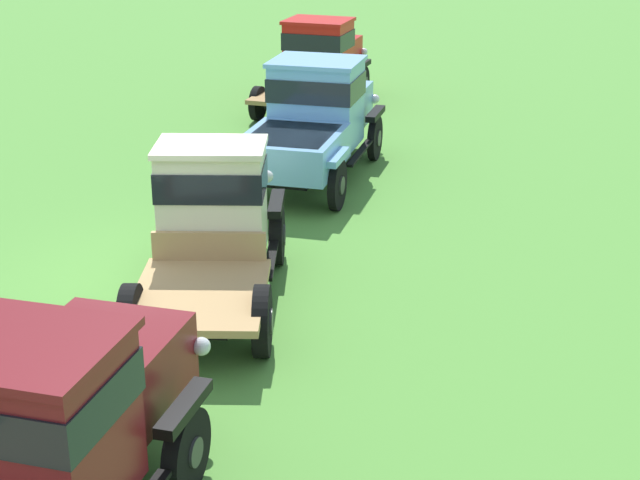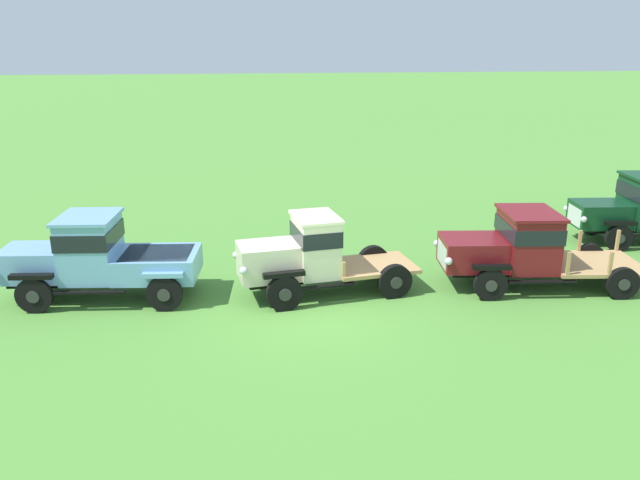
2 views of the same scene
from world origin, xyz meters
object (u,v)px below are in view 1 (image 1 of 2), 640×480
vintage_truck_second_in_line (314,118)px  vintage_truck_far_side (30,431)px  vintage_truck_midrow_center (215,213)px  vintage_truck_foreground_near (320,59)px

vintage_truck_second_in_line → vintage_truck_far_side: vintage_truck_second_in_line is taller
vintage_truck_midrow_center → vintage_truck_far_side: size_ratio=0.88×
vintage_truck_second_in_line → vintage_truck_far_side: bearing=-3.4°
vintage_truck_foreground_near → vintage_truck_second_in_line: vintage_truck_second_in_line is taller
vintage_truck_second_in_line → vintage_truck_midrow_center: vintage_truck_second_in_line is taller
vintage_truck_far_side → vintage_truck_midrow_center: bearing=178.6°
vintage_truck_midrow_center → vintage_truck_far_side: (5.76, -0.14, 0.01)m
vintage_truck_foreground_near → vintage_truck_midrow_center: size_ratio=0.99×
vintage_truck_foreground_near → vintage_truck_second_in_line: bearing=8.0°
vintage_truck_foreground_near → vintage_truck_far_side: size_ratio=0.86×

